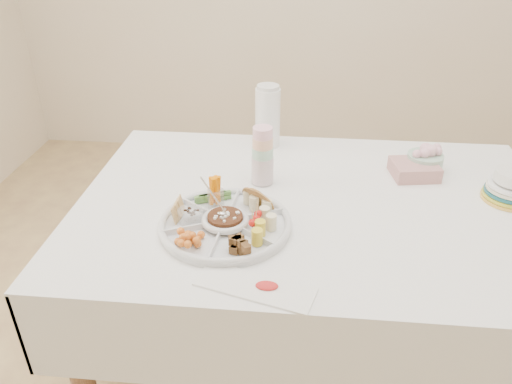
# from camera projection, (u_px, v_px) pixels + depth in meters

# --- Properties ---
(floor) EXTENTS (4.00, 4.00, 0.00)m
(floor) POSITION_uv_depth(u_px,v_px,m) (304.00, 366.00, 1.97)
(floor) COLOR tan
(floor) RESTS_ON ground
(dining_table) EXTENTS (1.52, 1.02, 0.76)m
(dining_table) POSITION_uv_depth(u_px,v_px,m) (309.00, 293.00, 1.78)
(dining_table) COLOR white
(dining_table) RESTS_ON floor
(party_tray) EXTENTS (0.50, 0.50, 0.04)m
(party_tray) POSITION_uv_depth(u_px,v_px,m) (225.00, 222.00, 1.45)
(party_tray) COLOR silver
(party_tray) RESTS_ON dining_table
(bean_dip) EXTENTS (0.14, 0.14, 0.04)m
(bean_dip) POSITION_uv_depth(u_px,v_px,m) (225.00, 220.00, 1.44)
(bean_dip) COLOR #352212
(bean_dip) RESTS_ON party_tray
(tortillas) EXTENTS (0.15, 0.15, 0.07)m
(tortillas) POSITION_uv_depth(u_px,v_px,m) (255.00, 198.00, 1.52)
(tortillas) COLOR olive
(tortillas) RESTS_ON party_tray
(carrot_cucumber) EXTENTS (0.13, 0.13, 0.09)m
(carrot_cucumber) POSITION_uv_depth(u_px,v_px,m) (213.00, 189.00, 1.53)
(carrot_cucumber) COLOR #FF7E00
(carrot_cucumber) RESTS_ON party_tray
(pita_raisins) EXTENTS (0.14, 0.14, 0.06)m
(pita_raisins) POSITION_uv_depth(u_px,v_px,m) (182.00, 211.00, 1.46)
(pita_raisins) COLOR tan
(pita_raisins) RESTS_ON party_tray
(cherries) EXTENTS (0.13, 0.13, 0.04)m
(cherries) POSITION_uv_depth(u_px,v_px,m) (192.00, 238.00, 1.36)
(cherries) COLOR orange
(cherries) RESTS_ON party_tray
(granola_chunks) EXTENTS (0.12, 0.12, 0.04)m
(granola_chunks) POSITION_uv_depth(u_px,v_px,m) (239.00, 243.00, 1.34)
(granola_chunks) COLOR #513320
(granola_chunks) RESTS_ON party_tray
(banana_tomato) EXTENTS (0.13, 0.13, 0.08)m
(banana_tomato) POSITION_uv_depth(u_px,v_px,m) (270.00, 216.00, 1.41)
(banana_tomato) COLOR #FFE663
(banana_tomato) RESTS_ON party_tray
(cup_stack) EXTENTS (0.08, 0.08, 0.20)m
(cup_stack) POSITION_uv_depth(u_px,v_px,m) (263.00, 155.00, 1.65)
(cup_stack) COLOR silver
(cup_stack) RESTS_ON dining_table
(thermos) EXTENTS (0.12, 0.12, 0.25)m
(thermos) POSITION_uv_depth(u_px,v_px,m) (268.00, 116.00, 1.90)
(thermos) COLOR white
(thermos) RESTS_ON dining_table
(flower_bowl) EXTENTS (0.14, 0.14, 0.09)m
(flower_bowl) POSITION_uv_depth(u_px,v_px,m) (425.00, 159.00, 1.76)
(flower_bowl) COLOR #A2E9B9
(flower_bowl) RESTS_ON dining_table
(napkin_stack) EXTENTS (0.17, 0.15, 0.05)m
(napkin_stack) POSITION_uv_depth(u_px,v_px,m) (414.00, 169.00, 1.73)
(napkin_stack) COLOR tan
(napkin_stack) RESTS_ON dining_table
(plate_stack) EXTENTS (0.17, 0.17, 0.11)m
(plate_stack) POSITION_uv_depth(u_px,v_px,m) (512.00, 185.00, 1.58)
(plate_stack) COLOR gold
(plate_stack) RESTS_ON dining_table
(placemat) EXTENTS (0.32, 0.18, 0.01)m
(placemat) POSITION_uv_depth(u_px,v_px,m) (255.00, 287.00, 1.23)
(placemat) COLOR white
(placemat) RESTS_ON dining_table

